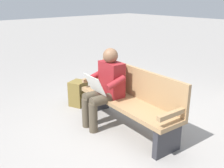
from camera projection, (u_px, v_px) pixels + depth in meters
The scene contains 4 objects.
ground_plane at pixel (126, 128), 3.84m from camera, with size 40.00×40.00×0.00m, color gray.
bench_near at pixel (131, 99), 3.73m from camera, with size 1.84×0.65×0.90m.
person_seated at pixel (105, 86), 3.78m from camera, with size 0.60×0.60×1.18m.
backpack at pixel (79, 94), 4.60m from camera, with size 0.36×0.36×0.45m.
Camera 1 is at (-2.42, 2.42, 1.88)m, focal length 40.91 mm.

